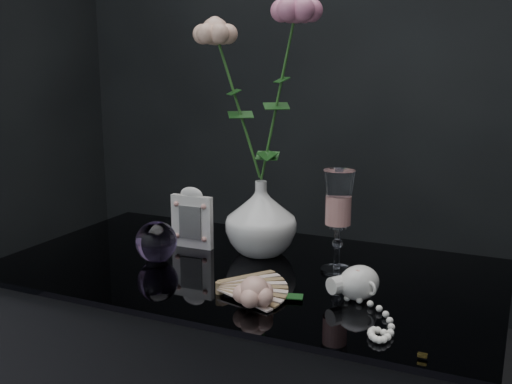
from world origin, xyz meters
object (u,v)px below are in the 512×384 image
at_px(wine_glass, 338,222).
at_px(picture_frame, 192,217).
at_px(pearl_jar, 359,281).
at_px(vase, 261,218).
at_px(paperweight, 156,242).
at_px(loose_rose, 254,292).

height_order(wine_glass, picture_frame, wine_glass).
relative_size(picture_frame, pearl_jar, 0.62).
bearing_deg(vase, paperweight, -141.20).
height_order(paperweight, loose_rose, paperweight).
height_order(vase, wine_glass, wine_glass).
bearing_deg(pearl_jar, picture_frame, -164.09).
bearing_deg(vase, pearl_jar, -31.51).
bearing_deg(paperweight, pearl_jar, -2.57).
distance_m(paperweight, loose_rose, 0.33).
distance_m(picture_frame, pearl_jar, 0.47).
xyz_separation_m(paperweight, loose_rose, (0.30, -0.14, -0.02)).
bearing_deg(picture_frame, loose_rose, -43.89).
distance_m(wine_glass, pearl_jar, 0.17).
relative_size(paperweight, pearl_jar, 0.39).
height_order(wine_glass, loose_rose, wine_glass).
height_order(wine_glass, paperweight, wine_glass).
relative_size(vase, loose_rose, 1.03).
distance_m(wine_glass, paperweight, 0.40).
xyz_separation_m(loose_rose, pearl_jar, (0.16, 0.11, 0.01)).
relative_size(wine_glass, pearl_jar, 0.92).
relative_size(vase, paperweight, 1.86).
bearing_deg(loose_rose, vase, 125.71).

